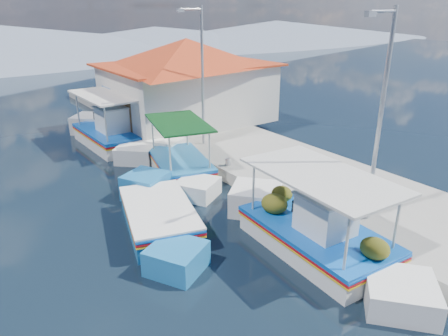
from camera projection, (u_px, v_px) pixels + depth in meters
quay at (301, 175)px, 16.36m from camera, size 5.00×44.00×0.50m
bollards at (274, 185)px, 14.51m from camera, size 0.20×17.20×0.30m
main_caique at (314, 234)px, 11.69m from camera, size 2.60×7.83×2.58m
caique_green_canopy at (179, 165)px, 17.05m from camera, size 3.03×6.38×2.46m
caique_blue_hull at (157, 218)px, 12.90m from camera, size 3.13×6.32×1.17m
caique_far at (111, 135)px, 20.55m from camera, size 2.48×8.01×2.80m
harbor_building at (187, 79)px, 22.41m from camera, size 10.49×10.49×4.40m
lamp_post_near at (380, 110)px, 11.26m from camera, size 1.21×0.14×6.00m
lamp_post_far at (201, 70)px, 18.07m from camera, size 1.21×0.14×6.00m
mountain_ridge at (27, 42)px, 53.88m from camera, size 171.40×96.00×5.50m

